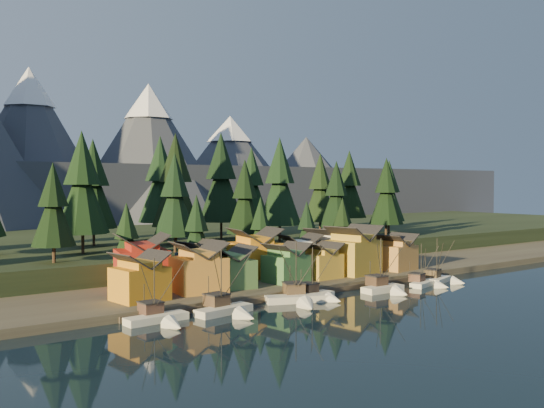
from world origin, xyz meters
TOP-DOWN VIEW (x-y plane):
  - ground at (0.00, 0.00)m, footprint 500.00×500.00m
  - shore_strip at (0.00, 40.00)m, footprint 400.00×50.00m
  - hillside at (0.00, 90.00)m, footprint 420.00×100.00m
  - dock at (0.00, 16.50)m, footprint 80.00×4.00m
  - mountain_ridge at (-4.20, 213.59)m, footprint 560.00×190.00m
  - boat_0 at (-34.80, 11.08)m, footprint 10.67×11.53m
  - boat_1 at (-23.01, 9.79)m, footprint 11.03×11.75m
  - boat_2 at (-7.44, 10.22)m, footprint 12.51×12.90m
  - boat_3 at (-2.21, 10.95)m, footprint 9.22×9.74m
  - boat_4 at (13.43, 8.35)m, footprint 9.46×10.28m
  - boat_5 at (25.60, 8.10)m, footprint 8.44×8.94m
  - boat_6 at (32.38, 9.26)m, footprint 8.72×9.30m
  - house_front_0 at (-32.77, 23.18)m, footprint 9.30×8.90m
  - house_front_1 at (-20.45, 24.21)m, footprint 10.04×9.73m
  - house_front_2 at (-13.35, 24.59)m, footprint 9.14×9.20m
  - house_front_3 at (-0.31, 23.44)m, footprint 8.61×8.28m
  - house_front_4 at (9.19, 23.69)m, footprint 7.64×8.21m
  - house_front_5 at (18.91, 23.49)m, footprint 11.57×10.79m
  - house_front_6 at (31.48, 22.31)m, footprint 9.38×8.98m
  - house_back_0 at (-27.29, 34.51)m, footprint 11.52×11.24m
  - house_back_1 at (-14.67, 33.88)m, footprint 8.62×8.70m
  - house_back_2 at (-1.61, 32.88)m, footprint 11.55×10.91m
  - house_back_3 at (9.60, 31.42)m, footprint 10.20×9.47m
  - house_back_4 at (19.12, 32.11)m, footprint 10.68×10.41m
  - house_back_5 at (27.67, 32.55)m, footprint 8.09×8.17m
  - tree_hill_2 at (-40.00, 48.00)m, footprint 8.64×8.64m
  - tree_hill_3 at (-30.00, 60.00)m, footprint 11.93×11.93m
  - tree_hill_4 at (-22.00, 75.00)m, footprint 11.66×11.66m
  - tree_hill_5 at (-12.00, 50.00)m, footprint 9.84×9.84m
  - tree_hill_6 at (-4.00, 65.00)m, footprint 12.38×12.38m
  - tree_hill_7 at (6.00, 48.00)m, footprint 9.35×9.35m
  - tree_hill_8 at (14.00, 72.00)m, footprint 13.05×13.05m
  - tree_hill_9 at (22.00, 55.00)m, footprint 12.14×12.14m
  - tree_hill_10 at (30.00, 80.00)m, footprint 11.61×11.61m
  - tree_hill_11 at (38.00, 50.00)m, footprint 9.52×9.52m
  - tree_hill_12 at (46.00, 66.00)m, footprint 10.78×10.78m
  - tree_hill_13 at (56.00, 48.00)m, footprint 10.05×10.05m
  - tree_hill_14 at (64.00, 72.00)m, footprint 11.52×11.52m
  - tree_hill_15 at (0.00, 82.00)m, footprint 12.62×12.62m
  - tree_hill_17 at (68.00, 58.00)m, footprint 10.00×10.00m
  - tree_shore_0 at (-28.00, 40.00)m, footprint 7.12×7.12m
  - tree_shore_1 at (-12.00, 40.00)m, footprint 7.72×7.72m
  - tree_shore_2 at (5.00, 40.00)m, footprint 7.39×7.39m
  - tree_shore_3 at (19.00, 40.00)m, footprint 6.90×6.90m
  - tree_shore_4 at (31.00, 40.00)m, footprint 7.17×7.17m

SIDE VIEW (x-z plane):
  - ground at x=0.00m, z-range 0.00..0.00m
  - dock at x=0.00m, z-range 0.00..1.00m
  - shore_strip at x=0.00m, z-range 0.00..1.50m
  - boat_5 at x=25.60m, z-range -3.05..7.03m
  - boat_0 at x=-34.80m, z-range -3.59..7.70m
  - boat_3 at x=-2.21m, z-range -3.32..7.59m
  - boat_6 at x=32.38m, z-range -3.23..7.62m
  - boat_2 at x=-7.44m, z-range -4.03..8.52m
  - boat_1 at x=-23.01m, z-range -3.78..8.32m
  - boat_4 at x=13.43m, z-range -3.62..8.42m
  - hillside at x=0.00m, z-range 0.00..6.00m
  - house_front_4 at x=9.19m, z-range 1.69..9.26m
  - house_front_3 at x=-0.31m, z-range 1.70..9.73m
  - house_front_2 at x=-13.35m, z-range 1.71..9.87m
  - house_back_5 at x=27.67m, z-range 1.71..10.07m
  - house_front_6 at x=31.48m, z-range 1.71..10.11m
  - house_front_0 at x=-32.77m, z-range 1.71..10.14m
  - house_back_1 at x=-14.67m, z-range 1.71..10.21m
  - house_back_3 at x=9.60m, z-range 1.72..10.58m
  - house_front_1 at x=-20.45m, z-range 1.74..11.11m
  - house_back_4 at x=19.12m, z-range 1.75..11.56m
  - house_back_0 at x=-27.29m, z-range 1.76..12.24m
  - house_back_2 at x=-1.61m, z-range 1.77..12.36m
  - house_front_5 at x=18.91m, z-range 1.77..12.58m
  - tree_shore_3 at x=19.00m, z-range 2.24..18.30m
  - tree_shore_0 at x=-28.00m, z-range 2.26..18.84m
  - tree_shore_4 at x=31.00m, z-range 2.27..18.97m
  - tree_shore_2 at x=5.00m, z-range 2.29..19.51m
  - tree_shore_1 at x=-12.00m, z-range 2.33..20.31m
  - tree_hill_2 at x=-40.00m, z-range 6.93..27.06m
  - tree_hill_7 at x=6.00m, z-range 7.01..28.80m
  - tree_hill_11 at x=38.00m, z-range 7.03..29.21m
  - tree_hill_5 at x=-12.00m, z-range 7.07..29.99m
  - tree_hill_17 at x=68.00m, z-range 7.09..30.39m
  - tree_hill_13 at x=56.00m, z-range 7.09..30.50m
  - tree_hill_12 at x=46.00m, z-range 7.17..32.28m
  - tree_hill_14 at x=64.00m, z-range 7.25..34.09m
  - tree_hill_10 at x=30.00m, z-range 7.26..34.32m
  - tree_hill_4 at x=-22.00m, z-range 7.27..34.44m
  - tree_hill_3 at x=-30.00m, z-range 7.30..35.09m
  - tree_hill_9 at x=22.00m, z-range 7.32..35.59m
  - tree_hill_6 at x=-4.00m, z-range 7.35..36.19m
  - tree_hill_15 at x=0.00m, z-range 7.37..36.77m
  - tree_hill_8 at x=14.00m, z-range 7.42..37.82m
  - mountain_ridge at x=-4.20m, z-range -18.94..71.06m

